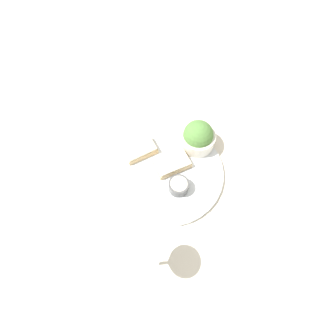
{
  "coord_description": "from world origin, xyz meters",
  "views": [
    {
      "loc": [
        0.07,
        -0.32,
        0.7
      ],
      "look_at": [
        0.0,
        0.0,
        0.03
      ],
      "focal_mm": 28.0,
      "sensor_mm": 36.0,
      "label": 1
    }
  ],
  "objects_px": {
    "salad_bowl": "(198,137)",
    "wine_glass": "(142,258)",
    "cheese_toast_near": "(172,163)",
    "sauce_ramekin": "(179,186)",
    "cheese_toast_far": "(140,150)",
    "fork": "(261,194)"
  },
  "relations": [
    {
      "from": "salad_bowl",
      "to": "wine_glass",
      "type": "relative_size",
      "value": 0.63
    },
    {
      "from": "cheese_toast_near",
      "to": "wine_glass",
      "type": "height_order",
      "value": "wine_glass"
    },
    {
      "from": "sauce_ramekin",
      "to": "cheese_toast_far",
      "type": "xyz_separation_m",
      "value": [
        -0.14,
        0.09,
        -0.01
      ]
    },
    {
      "from": "fork",
      "to": "wine_glass",
      "type": "bearing_deg",
      "value": -137.12
    },
    {
      "from": "sauce_ramekin",
      "to": "cheese_toast_far",
      "type": "relative_size",
      "value": 0.51
    },
    {
      "from": "cheese_toast_far",
      "to": "wine_glass",
      "type": "distance_m",
      "value": 0.33
    },
    {
      "from": "sauce_ramekin",
      "to": "cheese_toast_near",
      "type": "xyz_separation_m",
      "value": [
        -0.03,
        0.07,
        -0.01
      ]
    },
    {
      "from": "salad_bowl",
      "to": "cheese_toast_far",
      "type": "xyz_separation_m",
      "value": [
        -0.16,
        -0.06,
        -0.02
      ]
    },
    {
      "from": "cheese_toast_far",
      "to": "cheese_toast_near",
      "type": "bearing_deg",
      "value": -13.11
    },
    {
      "from": "wine_glass",
      "to": "fork",
      "type": "bearing_deg",
      "value": 42.88
    },
    {
      "from": "sauce_ramekin",
      "to": "cheese_toast_far",
      "type": "bearing_deg",
      "value": 146.03
    },
    {
      "from": "fork",
      "to": "cheese_toast_near",
      "type": "bearing_deg",
      "value": 173.35
    },
    {
      "from": "sauce_ramekin",
      "to": "salad_bowl",
      "type": "bearing_deg",
      "value": 80.71
    },
    {
      "from": "cheese_toast_far",
      "to": "fork",
      "type": "distance_m",
      "value": 0.37
    },
    {
      "from": "sauce_ramekin",
      "to": "wine_glass",
      "type": "relative_size",
      "value": 0.34
    },
    {
      "from": "wine_glass",
      "to": "sauce_ramekin",
      "type": "bearing_deg",
      "value": 79.48
    },
    {
      "from": "salad_bowl",
      "to": "cheese_toast_near",
      "type": "bearing_deg",
      "value": -123.41
    },
    {
      "from": "wine_glass",
      "to": "cheese_toast_near",
      "type": "bearing_deg",
      "value": 88.62
    },
    {
      "from": "cheese_toast_near",
      "to": "salad_bowl",
      "type": "bearing_deg",
      "value": 56.59
    },
    {
      "from": "salad_bowl",
      "to": "sauce_ramekin",
      "type": "height_order",
      "value": "salad_bowl"
    },
    {
      "from": "cheese_toast_far",
      "to": "wine_glass",
      "type": "relative_size",
      "value": 0.67
    },
    {
      "from": "cheese_toast_far",
      "to": "sauce_ramekin",
      "type": "bearing_deg",
      "value": -33.97
    }
  ]
}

